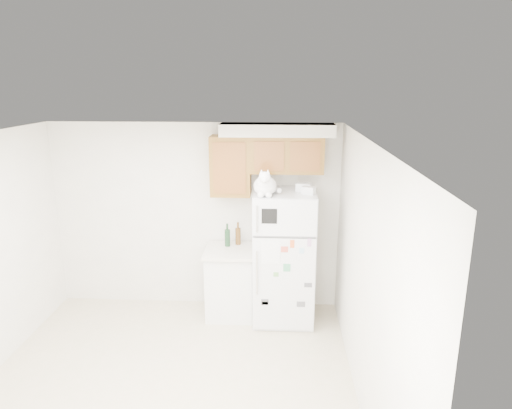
# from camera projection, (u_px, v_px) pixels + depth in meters

# --- Properties ---
(ground_plane) EXTENTS (3.80, 4.00, 0.01)m
(ground_plane) POSITION_uv_depth(u_px,v_px,m) (164.00, 396.00, 4.50)
(ground_plane) COLOR beige
(room_shell) EXTENTS (3.84, 4.04, 2.52)m
(room_shell) POSITION_uv_depth(u_px,v_px,m) (174.00, 227.00, 4.29)
(room_shell) COLOR silver
(room_shell) RESTS_ON ground_plane
(refrigerator) EXTENTS (0.76, 0.78, 1.70)m
(refrigerator) POSITION_uv_depth(u_px,v_px,m) (284.00, 257.00, 5.76)
(refrigerator) COLOR silver
(refrigerator) RESTS_ON ground_plane
(base_counter) EXTENTS (0.64, 0.64, 0.92)m
(base_counter) POSITION_uv_depth(u_px,v_px,m) (231.00, 282.00, 5.97)
(base_counter) COLOR white
(base_counter) RESTS_ON ground_plane
(cat) EXTENTS (0.33, 0.49, 0.34)m
(cat) POSITION_uv_depth(u_px,v_px,m) (265.00, 185.00, 5.32)
(cat) COLOR white
(cat) RESTS_ON refrigerator
(storage_box_back) EXTENTS (0.20, 0.16, 0.10)m
(storage_box_back) POSITION_uv_depth(u_px,v_px,m) (304.00, 187.00, 5.57)
(storage_box_back) COLOR white
(storage_box_back) RESTS_ON refrigerator
(storage_box_front) EXTENTS (0.18, 0.16, 0.09)m
(storage_box_front) POSITION_uv_depth(u_px,v_px,m) (309.00, 190.00, 5.43)
(storage_box_front) COLOR white
(storage_box_front) RESTS_ON refrigerator
(bottle_green) EXTENTS (0.07, 0.07, 0.30)m
(bottle_green) POSITION_uv_depth(u_px,v_px,m) (227.00, 235.00, 5.91)
(bottle_green) COLOR #19381E
(bottle_green) RESTS_ON base_counter
(bottle_amber) EXTENTS (0.07, 0.07, 0.30)m
(bottle_amber) POSITION_uv_depth(u_px,v_px,m) (238.00, 233.00, 5.98)
(bottle_amber) COLOR #593814
(bottle_amber) RESTS_ON base_counter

